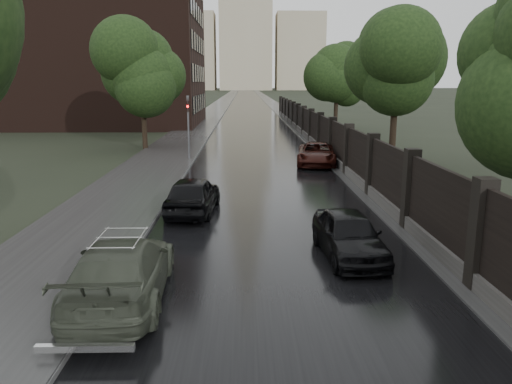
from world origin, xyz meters
name	(u,v)px	position (x,y,z in m)	size (l,w,h in m)	color
road	(247,95)	(0.00, 190.00, 0.01)	(8.00, 420.00, 0.02)	black
sidewalk_left	(231,94)	(-6.00, 190.00, 0.08)	(4.00, 420.00, 0.16)	#2D2D2D
verge_right	(261,94)	(5.50, 190.00, 0.04)	(3.00, 420.00, 0.08)	#2D2D2D
fence_right	(316,133)	(4.60, 32.01, 1.01)	(0.45, 75.72, 2.70)	#383533
tree_left_far	(142,75)	(-8.00, 30.00, 5.24)	(4.25, 4.25, 7.39)	black
tree_right_b	(396,79)	(7.50, 22.00, 4.95)	(4.08, 4.08, 7.01)	black
tree_right_c	(337,80)	(7.50, 40.00, 4.95)	(4.08, 4.08, 7.01)	black
traffic_light	(188,122)	(-4.30, 24.99, 2.40)	(0.16, 0.32, 4.00)	#59595E
brick_building	(89,34)	(-18.00, 52.00, 10.00)	(24.00, 18.00, 20.00)	black
stalinist_tower	(246,23)	(0.00, 300.00, 38.38)	(92.00, 30.00, 159.00)	tan
volga_sedan	(121,270)	(-3.60, 4.61, 0.71)	(2.00, 4.91, 1.43)	#404638
hatchback_left	(193,195)	(-2.78, 12.23, 0.71)	(1.68, 4.17, 1.42)	black
car_right_near	(349,235)	(2.05, 7.34, 0.65)	(1.55, 3.84, 1.31)	black
car_right_far	(317,154)	(3.40, 23.17, 0.66)	(2.21, 4.78, 1.33)	black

